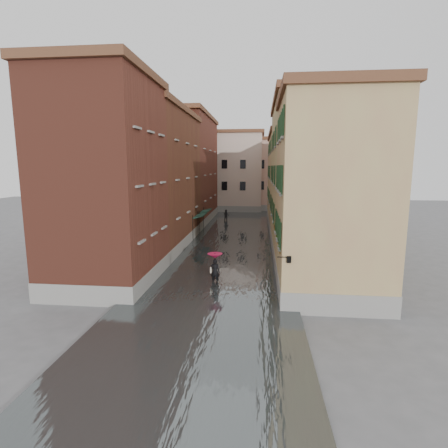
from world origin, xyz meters
The scene contains 16 objects.
ground centered at (0.00, 0.00, 0.00)m, with size 120.00×120.00×0.00m, color #565658.
floodwater centered at (0.00, 13.00, 0.10)m, with size 10.00×60.00×0.20m, color #42484A.
building_left_near centered at (-7.00, -2.00, 6.50)m, with size 6.00×8.00×13.00m, color brown.
building_left_mid centered at (-7.00, 9.00, 6.25)m, with size 6.00×14.00×12.50m, color #57311B.
building_left_far centered at (-7.00, 24.00, 7.00)m, with size 6.00×16.00×14.00m, color brown.
building_right_near centered at (7.00, -2.00, 5.75)m, with size 6.00×8.00×11.50m, color #A47854.
building_right_mid centered at (7.00, 9.00, 6.50)m, with size 6.00×14.00×13.00m, color tan.
building_right_far centered at (7.00, 24.00, 5.75)m, with size 6.00×16.00×11.50m, color #A47854.
building_end_cream centered at (-3.00, 38.00, 6.50)m, with size 12.00×9.00×13.00m, color #BBA694.
building_end_pink centered at (6.00, 40.00, 6.00)m, with size 10.00×9.00×12.00m, color tan.
awning_near centered at (-3.49, 12.48, 2.47)m, with size 1.09×3.01×2.80m.
awning_far centered at (-3.49, 16.28, 2.47)m, with size 1.09×3.10×2.80m.
wall_lantern centered at (4.33, -6.00, 3.01)m, with size 0.71×0.22×0.35m.
window_planters centered at (4.12, -0.82, 3.51)m, with size 0.59×8.50×0.84m.
pedestrian_main centered at (-0.04, -1.60, 1.28)m, with size 1.03×1.03×2.06m.
pedestrian_far centered at (-1.81, 24.56, 0.86)m, with size 0.83×0.65×1.71m, color black.
Camera 1 is at (2.83, -23.54, 7.70)m, focal length 28.00 mm.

